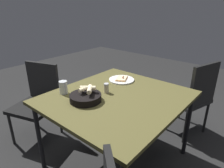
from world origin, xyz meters
The scene contains 8 objects.
ground centered at (0.00, 0.00, 0.00)m, with size 8.00×8.00×0.00m, color black.
dining_table centered at (0.00, 0.00, 0.67)m, with size 1.09×1.19×0.73m.
pizza_plate centered at (0.21, -0.33, 0.74)m, with size 0.27×0.27×0.04m.
bread_basket centered at (0.15, 0.24, 0.76)m, with size 0.27×0.27×0.12m.
beer_glass centered at (0.41, 0.27, 0.78)m, with size 0.07×0.07×0.12m.
pepper_shaker centered at (0.12, 0.01, 0.77)m, with size 0.05×0.05×0.09m.
chair_near centered at (0.96, 0.24, 0.49)m, with size 0.56×0.56×0.87m.
chair_spare centered at (-0.37, -0.92, 0.52)m, with size 0.55×0.55×0.91m.
Camera 1 is at (-0.99, 1.24, 1.50)m, focal length 31.73 mm.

